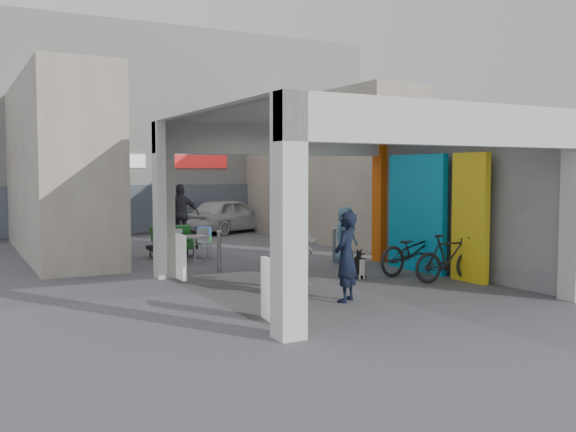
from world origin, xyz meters
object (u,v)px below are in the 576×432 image
produce_stand (172,245)px  man_with_dog (346,257)px  bicycle_rear (449,258)px  man_back_turned (301,245)px  bicycle_front (414,251)px  border_collie (359,267)px  man_crates (181,214)px  white_van (229,215)px  cafe_set (188,250)px  man_elderly (345,235)px

produce_stand → man_with_dog: bearing=-94.5°
produce_stand → man_with_dog: 7.64m
man_with_dog → bicycle_rear: size_ratio=0.95×
man_back_turned → bicycle_front: 3.43m
border_collie → man_crates: bearing=85.4°
man_back_turned → bicycle_rear: (3.36, -0.57, -0.40)m
white_van → cafe_set: bearing=124.6°
man_with_dog → man_crates: bearing=-129.9°
border_collie → man_with_dog: (-1.66, -2.04, 0.56)m
bicycle_front → produce_stand: bearing=29.1°
man_elderly → man_with_dog: bearing=-137.9°
man_with_dog → man_back_turned: size_ratio=0.90×
border_collie → bicycle_rear: (1.48, -1.29, 0.25)m
cafe_set → man_with_dog: size_ratio=0.83×
man_crates → border_collie: bearing=117.4°
man_elderly → man_crates: bearing=94.7°
man_elderly → man_crates: size_ratio=0.74×
man_with_dog → man_crates: man_crates is taller
cafe_set → man_elderly: (3.45, -2.48, 0.45)m
produce_stand → bicycle_front: (4.05, -5.63, 0.21)m
man_with_dog → bicycle_rear: bearing=155.6°
man_crates → white_van: man_crates is taller
produce_stand → man_back_turned: 6.30m
bicycle_rear → man_crates: bearing=20.9°
man_elderly → bicycle_rear: bearing=-97.5°
border_collie → man_crates: man_crates is taller
man_back_turned → bicycle_front: size_ratio=0.88×
man_back_turned → man_with_dog: bearing=-109.7°
man_with_dog → man_back_turned: man_back_turned is taller
produce_stand → bicycle_rear: bicycle_rear is taller
man_crates → bicycle_front: 9.09m
man_crates → bicycle_front: size_ratio=0.95×
man_back_turned → bicycle_front: man_back_turned is taller
border_collie → bicycle_rear: bicycle_rear is taller
man_with_dog → man_elderly: 4.96m
man_elderly → bicycle_front: (0.46, -2.24, -0.19)m
bicycle_rear → man_back_turned: bearing=85.4°
border_collie → man_with_dog: man_with_dog is taller
produce_stand → man_crates: bearing=55.8°
border_collie → man_elderly: size_ratio=0.45×
produce_stand → white_van: white_van is taller
man_with_dog → man_elderly: size_ratio=1.11×
man_back_turned → man_elderly: bearing=15.5°
bicycle_front → cafe_set: bearing=33.0°
bicycle_rear → man_with_dog: bearing=108.6°
produce_stand → border_collie: size_ratio=1.94×
bicycle_front → bicycle_rear: 1.18m
man_elderly → man_crates: 6.82m
produce_stand → man_elderly: size_ratio=0.88×
man_crates → bicycle_rear: size_ratio=1.15×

